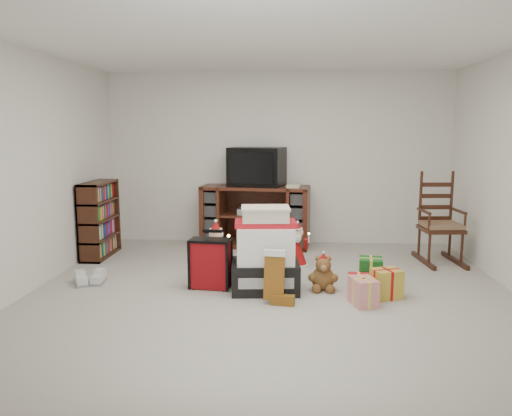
{
  "coord_description": "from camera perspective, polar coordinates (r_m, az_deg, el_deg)",
  "views": [
    {
      "loc": [
        0.19,
        -4.87,
        1.67
      ],
      "look_at": [
        -0.19,
        0.6,
        0.81
      ],
      "focal_mm": 35.0,
      "sensor_mm": 36.0,
      "label": 1
    }
  ],
  "objects": [
    {
      "name": "rocking_chair",
      "position": [
        6.77,
        20.21,
        -2.38
      ],
      "size": [
        0.55,
        0.83,
        1.19
      ],
      "rotation": [
        0.0,
        0.0,
        0.09
      ],
      "color": "#3A1B10",
      "rests_on": "floor"
    },
    {
      "name": "red_suitcase",
      "position": [
        5.34,
        -5.21,
        -6.32
      ],
      "size": [
        0.43,
        0.25,
        0.62
      ],
      "rotation": [
        0.0,
        0.0,
        -0.1
      ],
      "color": "maroon",
      "rests_on": "floor"
    },
    {
      "name": "mrs_claus_figurine",
      "position": [
        5.68,
        -4.58,
        -5.54
      ],
      "size": [
        0.32,
        0.31,
        0.66
      ],
      "color": "maroon",
      "rests_on": "floor"
    },
    {
      "name": "gift_cluster",
      "position": [
        5.27,
        12.68,
        -8.36
      ],
      "size": [
        0.54,
        0.83,
        0.25
      ],
      "color": "red",
      "rests_on": "floor"
    },
    {
      "name": "gift_pile",
      "position": [
        5.2,
        1.07,
        -5.42
      ],
      "size": [
        0.73,
        0.56,
        0.87
      ],
      "rotation": [
        0.0,
        0.0,
        0.09
      ],
      "color": "black",
      "rests_on": "floor"
    },
    {
      "name": "tv_stand",
      "position": [
        7.19,
        -0.06,
        -0.94
      ],
      "size": [
        1.58,
        0.7,
        0.88
      ],
      "rotation": [
        0.0,
        0.0,
        -0.1
      ],
      "color": "#4B2415",
      "rests_on": "floor"
    },
    {
      "name": "stocking",
      "position": [
        4.87,
        2.09,
        -7.83
      ],
      "size": [
        0.26,
        0.14,
        0.54
      ],
      "primitive_type": null,
      "rotation": [
        0.0,
        0.0,
        -0.14
      ],
      "color": "#0C721C",
      "rests_on": "floor"
    },
    {
      "name": "santa_figurine",
      "position": [
        6.18,
        4.76,
        -4.74
      ],
      "size": [
        0.27,
        0.26,
        0.56
      ],
      "color": "maroon",
      "rests_on": "floor"
    },
    {
      "name": "sneaker_pair",
      "position": [
        5.81,
        -18.47,
        -7.74
      ],
      "size": [
        0.38,
        0.3,
        0.1
      ],
      "rotation": [
        0.0,
        0.0,
        0.37
      ],
      "color": "silver",
      "rests_on": "floor"
    },
    {
      "name": "bookshelf",
      "position": [
        6.92,
        -17.45,
        -1.38
      ],
      "size": [
        0.27,
        0.82,
        1.0
      ],
      "color": "#3A1B10",
      "rests_on": "floor"
    },
    {
      "name": "teddy_bear",
      "position": [
        5.33,
        7.66,
        -7.63
      ],
      "size": [
        0.24,
        0.21,
        0.36
      ],
      "color": "brown",
      "rests_on": "floor"
    },
    {
      "name": "room",
      "position": [
        4.89,
        1.75,
        3.97
      ],
      "size": [
        5.01,
        5.01,
        2.51
      ],
      "color": "#B4B0A5",
      "rests_on": "ground"
    },
    {
      "name": "crt_television",
      "position": [
        7.14,
        0.11,
        4.75
      ],
      "size": [
        0.85,
        0.69,
        0.55
      ],
      "rotation": [
        0.0,
        0.0,
        -0.23
      ],
      "color": "black",
      "rests_on": "tv_stand"
    }
  ]
}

